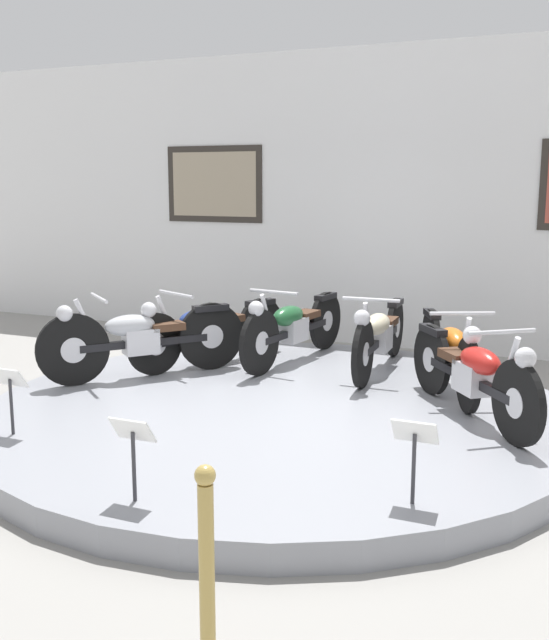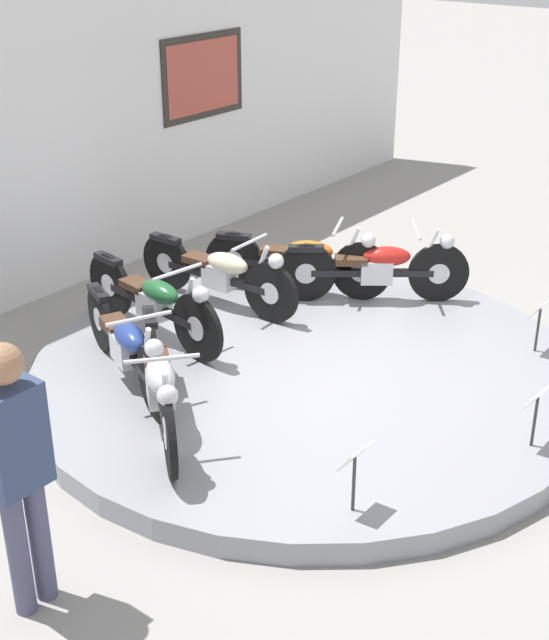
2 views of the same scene
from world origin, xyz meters
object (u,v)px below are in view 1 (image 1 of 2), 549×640
at_px(motorcycle_orange, 449,350).
at_px(info_placard_front_right, 414,443).
at_px(motorcycle_red, 473,372).
at_px(stanchion_post_right_of_entry, 208,635).
at_px(motorcycle_green, 293,325).
at_px(motorcycle_blue, 207,328).
at_px(info_placard_front_left, 10,386).
at_px(motorcycle_cream, 379,333).
at_px(info_placard_front_centre, 133,441).
at_px(motorcycle_silver, 141,337).

distance_m(motorcycle_orange, info_placard_front_right, 2.49).
relative_size(motorcycle_red, stanchion_post_right_of_entry, 1.54).
relative_size(motorcycle_green, info_placard_front_right, 3.86).
relative_size(motorcycle_green, motorcycle_orange, 1.09).
distance_m(motorcycle_blue, stanchion_post_right_of_entry, 4.91).
bearing_deg(info_placard_front_right, info_placard_front_left, 180.00).
distance_m(motorcycle_cream, info_placard_front_left, 3.51).
xyz_separation_m(motorcycle_red, info_placard_front_centre, (-1.54, -2.38, -0.01)).
bearing_deg(info_placard_front_centre, motorcycle_green, 97.41).
bearing_deg(motorcycle_red, motorcycle_cream, 133.15).
height_order(info_placard_front_left, stanchion_post_right_of_entry, stanchion_post_right_of_entry).
distance_m(motorcycle_orange, stanchion_post_right_of_entry, 4.30).
height_order(motorcycle_blue, info_placard_front_right, motorcycle_blue).
relative_size(motorcycle_blue, info_placard_front_centre, 3.53).
xyz_separation_m(info_placard_front_centre, stanchion_post_right_of_entry, (1.14, -1.19, -0.21)).
height_order(info_placard_front_left, info_placard_front_centre, same).
bearing_deg(motorcycle_red, motorcycle_green, 149.92).
distance_m(motorcycle_orange, motorcycle_red, 0.79).
bearing_deg(motorcycle_silver, motorcycle_red, -0.06).
xyz_separation_m(motorcycle_blue, stanchion_post_right_of_entry, (2.36, -4.29, -0.22)).
bearing_deg(motorcycle_green, info_placard_front_centre, -82.59).
distance_m(motorcycle_green, info_placard_front_centre, 3.57).
height_order(motorcycle_silver, info_placard_front_centre, motorcycle_silver).
height_order(motorcycle_orange, motorcycle_red, motorcycle_red).
bearing_deg(motorcycle_blue, motorcycle_green, 30.17).
bearing_deg(motorcycle_blue, motorcycle_silver, -114.24).
bearing_deg(info_placard_front_centre, motorcycle_orange, 68.54).
distance_m(info_placard_front_right, stanchion_post_right_of_entry, 1.86).
xyz_separation_m(motorcycle_silver, motorcycle_red, (3.08, -0.00, -0.02)).
relative_size(motorcycle_blue, info_placard_front_left, 3.53).
bearing_deg(info_placard_front_centre, motorcycle_blue, 111.45).
relative_size(motorcycle_cream, motorcycle_orange, 1.09).
distance_m(motorcycle_green, stanchion_post_right_of_entry, 5.01).
distance_m(motorcycle_blue, info_placard_front_centre, 3.33).
xyz_separation_m(motorcycle_orange, stanchion_post_right_of_entry, (-0.08, -4.30, -0.22)).
distance_m(motorcycle_silver, info_placard_front_centre, 2.84).
xyz_separation_m(motorcycle_green, info_placard_front_right, (1.96, -2.92, -0.02)).
xyz_separation_m(motorcycle_orange, info_placard_front_centre, (-1.22, -3.10, -0.01)).
bearing_deg(motorcycle_blue, info_placard_front_centre, -68.55).
height_order(motorcycle_silver, motorcycle_red, motorcycle_silver).
height_order(motorcycle_blue, stanchion_post_right_of_entry, stanchion_post_right_of_entry).
bearing_deg(info_placard_front_centre, info_placard_front_left, 157.39).
xyz_separation_m(motorcycle_green, stanchion_post_right_of_entry, (1.60, -4.74, -0.23)).
xyz_separation_m(info_placard_front_centre, info_placard_front_right, (1.50, 0.62, 0.00)).
xyz_separation_m(motorcycle_cream, motorcycle_orange, (0.76, -0.44, -0.00)).
relative_size(motorcycle_orange, info_placard_front_right, 3.53).
distance_m(motorcycle_green, info_placard_front_right, 3.51).
bearing_deg(motorcycle_cream, motorcycle_green, 179.88).
xyz_separation_m(motorcycle_blue, motorcycle_cream, (1.68, 0.44, 0.00)).
relative_size(motorcycle_cream, info_placard_front_right, 3.84).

